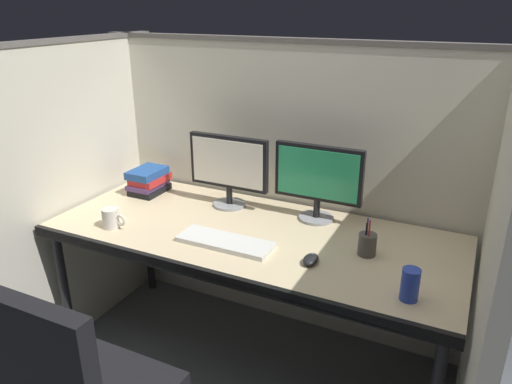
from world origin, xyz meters
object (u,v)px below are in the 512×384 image
Objects in this scene: coffee_mug at (111,218)px; desk at (250,242)px; keyboard_main at (225,242)px; book_stack at (149,181)px; computer_mouse at (311,259)px; soda_can at (410,285)px; pen_cup at (367,244)px; monitor_right at (318,178)px; monitor_left at (229,166)px.

desk is at bearing 20.68° from coffee_mug.
keyboard_main is 0.78m from book_stack.
computer_mouse is 0.79× the size of soda_can.
pen_cup reaches higher than keyboard_main.
pen_cup is (0.58, 0.18, 0.04)m from keyboard_main.
pen_cup reaches higher than book_stack.
soda_can reaches higher than computer_mouse.
monitor_right is (0.23, 0.27, 0.27)m from desk.
book_stack is at bearing 171.62° from pen_cup.
monitor_left reaches higher than soda_can.
desk is at bearing -177.11° from pen_cup.
soda_can is at bearing -12.92° from computer_mouse.
monitor_left is at bearing 146.91° from computer_mouse.
keyboard_main is at bearing -63.88° from monitor_left.
pen_cup is (-0.22, 0.26, -0.01)m from soda_can.
keyboard_main is (-0.27, -0.42, -0.20)m from monitor_right.
monitor_right is 0.75m from soda_can.
pen_cup reaches higher than soda_can.
keyboard_main is 4.48× the size of computer_mouse.
desk is 0.54m from pen_cup.
computer_mouse is 0.76× the size of coffee_mug.
soda_can reaches higher than keyboard_main.
desk is at bearing -129.49° from monitor_right.
computer_mouse is (0.12, -0.42, -0.20)m from monitor_right.
soda_can is at bearing -44.16° from monitor_right.
computer_mouse is at bearing -18.25° from book_stack.
monitor_right is 1.00× the size of keyboard_main.
keyboard_main is at bearing -123.00° from monitor_right.
monitor_right is 3.41× the size of coffee_mug.
keyboard_main is (-0.05, -0.15, 0.06)m from desk.
pen_cup is (1.27, -0.19, -0.02)m from book_stack.
monitor_left is at bearing 154.36° from soda_can.
monitor_left is 2.57× the size of pen_cup.
soda_can is 0.55× the size of book_stack.
pen_cup is (1.14, 0.26, 0.00)m from coffee_mug.
pen_cup is at bearing 12.69° from coffee_mug.
computer_mouse is at bearing -33.09° from monitor_left.
monitor_left is at bearing -175.85° from monitor_right.
computer_mouse is at bearing -73.73° from monitor_right.
monitor_right is at bearing 141.38° from pen_cup.
computer_mouse is at bearing 167.08° from soda_can.
book_stack is (-1.08, 0.36, 0.05)m from computer_mouse.
monitor_left is (-0.24, 0.24, 0.27)m from desk.
keyboard_main is 2.57× the size of pen_cup.
soda_can is 0.34m from pen_cup.
desk is 0.43m from monitor_left.
keyboard_main is (0.19, -0.39, -0.20)m from monitor_left.
soda_can is at bearing -16.83° from book_stack.
desk is 4.42× the size of monitor_right.
pen_cup is at bearing -15.37° from monitor_left.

